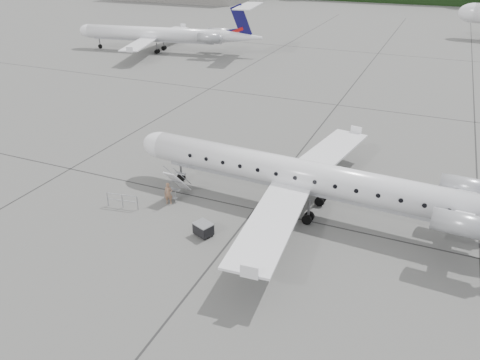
% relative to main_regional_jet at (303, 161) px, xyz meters
% --- Properties ---
extents(ground, '(320.00, 320.00, 0.00)m').
position_rel_main_regional_jet_xyz_m(ground, '(0.30, -5.57, -3.61)').
color(ground, slate).
rests_on(ground, ground).
extents(main_regional_jet, '(29.16, 21.69, 7.22)m').
position_rel_main_regional_jet_xyz_m(main_regional_jet, '(0.00, 0.00, 0.00)').
color(main_regional_jet, white).
rests_on(main_regional_jet, ground).
extents(airstair, '(0.96, 2.12, 2.26)m').
position_rel_main_regional_jet_xyz_m(airstair, '(-8.48, -1.66, -2.48)').
color(airstair, white).
rests_on(airstair, ground).
extents(passenger, '(0.67, 0.55, 1.57)m').
position_rel_main_regional_jet_xyz_m(passenger, '(-8.54, -2.85, -2.82)').
color(passenger, '#8C654C').
rests_on(passenger, ground).
extents(safety_railing, '(2.18, 0.44, 1.00)m').
position_rel_main_regional_jet_xyz_m(safety_railing, '(-11.13, -4.57, -3.11)').
color(safety_railing, gray).
rests_on(safety_railing, ground).
extents(baggage_cart, '(1.31, 1.20, 0.92)m').
position_rel_main_regional_jet_xyz_m(baggage_cart, '(-4.54, -5.39, -3.15)').
color(baggage_cart, black).
rests_on(baggage_cart, ground).
extents(bg_regional_left, '(32.45, 25.59, 7.73)m').
position_rel_main_regional_jet_xyz_m(bg_regional_left, '(-36.72, 39.28, 0.26)').
color(bg_regional_left, white).
rests_on(bg_regional_left, ground).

